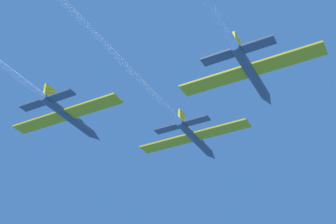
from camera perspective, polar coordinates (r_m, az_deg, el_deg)
jet_lead at (r=50.70m, az=-3.43°, el=3.64°), size 15.11×48.60×2.50m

